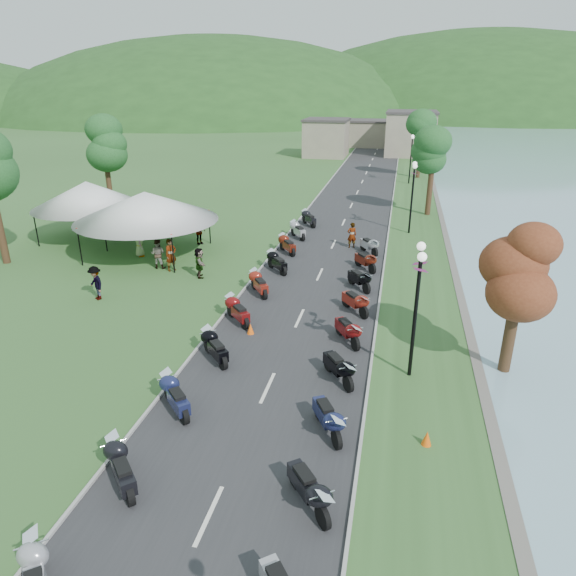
# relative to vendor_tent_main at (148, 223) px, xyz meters

# --- Properties ---
(road) EXTENTS (7.00, 120.00, 0.02)m
(road) POSITION_rel_vendor_tent_main_xyz_m (11.25, 10.48, -1.99)
(road) COLOR #2E2E30
(road) RESTS_ON ground
(hills_backdrop) EXTENTS (360.00, 120.00, 76.00)m
(hills_backdrop) POSITION_rel_vendor_tent_main_xyz_m (11.25, 170.48, -2.00)
(hills_backdrop) COLOR #285621
(hills_backdrop) RESTS_ON ground
(far_building) EXTENTS (18.00, 16.00, 5.00)m
(far_building) POSITION_rel_vendor_tent_main_xyz_m (9.25, 55.48, 0.50)
(far_building) COLOR gray
(far_building) RESTS_ON ground
(moto_row_left) EXTENTS (2.60, 44.29, 1.10)m
(moto_row_left) POSITION_rel_vendor_tent_main_xyz_m (8.65, -12.04, -1.45)
(moto_row_left) COLOR #331411
(moto_row_left) RESTS_ON ground
(moto_row_right) EXTENTS (2.60, 36.38, 1.10)m
(moto_row_right) POSITION_rel_vendor_tent_main_xyz_m (13.69, -14.00, -1.45)
(moto_row_right) COLOR #331411
(moto_row_right) RESTS_ON ground
(vendor_tent_main) EXTENTS (5.94, 5.94, 4.00)m
(vendor_tent_main) POSITION_rel_vendor_tent_main_xyz_m (0.00, 0.00, 0.00)
(vendor_tent_main) COLOR silver
(vendor_tent_main) RESTS_ON ground
(vendor_tent_side) EXTENTS (5.04, 5.04, 4.00)m
(vendor_tent_side) POSITION_rel_vendor_tent_main_xyz_m (-5.52, 2.39, 0.00)
(vendor_tent_side) COLOR silver
(vendor_tent_side) RESTS_ON ground
(tree_lakeside) EXTENTS (2.31, 2.31, 6.41)m
(tree_lakeside) POSITION_rel_vendor_tent_main_xyz_m (19.79, -10.35, 1.20)
(tree_lakeside) COLOR #27632A
(tree_lakeside) RESTS_ON ground
(pedestrian_a) EXTENTS (0.81, 0.86, 1.92)m
(pedestrian_a) POSITION_rel_vendor_tent_main_xyz_m (2.68, -2.66, -2.00)
(pedestrian_a) COLOR slate
(pedestrian_a) RESTS_ON ground
(pedestrian_b) EXTENTS (0.90, 0.55, 1.77)m
(pedestrian_b) POSITION_rel_vendor_tent_main_xyz_m (1.73, -2.42, -2.00)
(pedestrian_b) COLOR slate
(pedestrian_b) RESTS_ON ground
(pedestrian_c) EXTENTS (1.19, 1.05, 1.76)m
(pedestrian_c) POSITION_rel_vendor_tent_main_xyz_m (0.77, -7.44, -2.00)
(pedestrian_c) COLOR slate
(pedestrian_c) RESTS_ON ground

